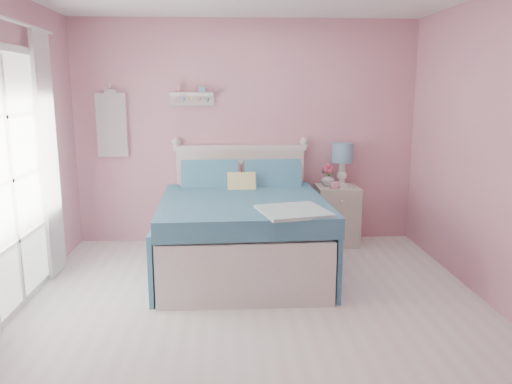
{
  "coord_description": "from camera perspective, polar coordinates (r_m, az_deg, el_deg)",
  "views": [
    {
      "loc": [
        -0.2,
        -3.66,
        1.8
      ],
      "look_at": [
        0.06,
        1.2,
        0.8
      ],
      "focal_mm": 35.0,
      "sensor_mm": 36.0,
      "label": 1
    }
  ],
  "objects": [
    {
      "name": "floor",
      "position": [
        4.08,
        0.07,
        -14.56
      ],
      "size": [
        4.5,
        4.5,
        0.0
      ],
      "primitive_type": "plane",
      "color": "silver",
      "rests_on": "ground"
    },
    {
      "name": "room_shell",
      "position": [
        3.67,
        0.08,
        8.23
      ],
      "size": [
        4.5,
        4.5,
        4.5
      ],
      "color": "#C97F93",
      "rests_on": "floor"
    },
    {
      "name": "bed",
      "position": [
        5.1,
        -1.53,
        -4.33
      ],
      "size": [
        1.64,
        2.03,
        1.16
      ],
      "rotation": [
        0.0,
        0.0,
        0.04
      ],
      "color": "silver",
      "rests_on": "floor"
    },
    {
      "name": "nightstand",
      "position": [
        5.97,
        9.21,
        -2.61
      ],
      "size": [
        0.48,
        0.47,
        0.69
      ],
      "color": "beige",
      "rests_on": "floor"
    },
    {
      "name": "table_lamp",
      "position": [
        5.93,
        9.83,
        4.08
      ],
      "size": [
        0.25,
        0.25,
        0.5
      ],
      "color": "white",
      "rests_on": "nightstand"
    },
    {
      "name": "vase",
      "position": [
        5.9,
        8.22,
        1.48
      ],
      "size": [
        0.19,
        0.19,
        0.16
      ],
      "primitive_type": "imported",
      "rotation": [
        0.0,
        0.0,
        0.28
      ],
      "color": "silver",
      "rests_on": "nightstand"
    },
    {
      "name": "teacup",
      "position": [
        5.76,
        8.97,
        0.82
      ],
      "size": [
        0.14,
        0.14,
        0.08
      ],
      "primitive_type": "imported",
      "rotation": [
        0.0,
        0.0,
        0.44
      ],
      "color": "pink",
      "rests_on": "nightstand"
    },
    {
      "name": "roses",
      "position": [
        5.88,
        8.24,
        2.61
      ],
      "size": [
        0.14,
        0.11,
        0.12
      ],
      "color": "#DE4C6D",
      "rests_on": "vase"
    },
    {
      "name": "wall_shelf",
      "position": [
        5.86,
        -7.36,
        10.88
      ],
      "size": [
        0.5,
        0.15,
        0.25
      ],
      "color": "silver",
      "rests_on": "room_shell"
    },
    {
      "name": "hanging_dress",
      "position": [
        6.01,
        -16.17,
        7.34
      ],
      "size": [
        0.34,
        0.03,
        0.72
      ],
      "primitive_type": "cube",
      "color": "white",
      "rests_on": "room_shell"
    },
    {
      "name": "french_door",
      "position": [
        4.49,
        -26.24,
        1.09
      ],
      "size": [
        0.04,
        1.32,
        2.16
      ],
      "color": "silver",
      "rests_on": "floor"
    },
    {
      "name": "curtain_far",
      "position": [
        5.14,
        -22.63,
        3.79
      ],
      "size": [
        0.04,
        0.4,
        2.32
      ],
      "primitive_type": "cube",
      "color": "white",
      "rests_on": "floor"
    }
  ]
}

